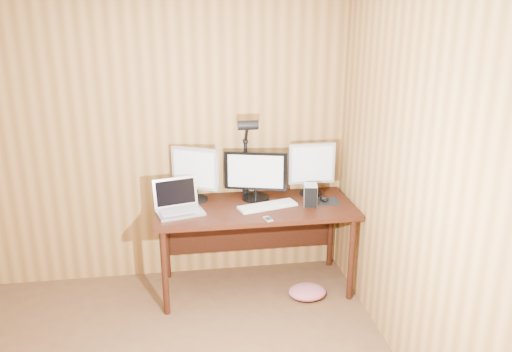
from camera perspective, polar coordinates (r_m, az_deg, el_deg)
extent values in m
plane|color=#B07B3F|center=(4.24, -13.43, 4.13)|extent=(4.00, 0.00, 4.00)
plane|color=#B07B3F|center=(2.70, 22.85, -4.89)|extent=(0.00, 4.00, 4.00)
cube|color=black|center=(4.07, -0.10, -3.67)|extent=(1.60, 0.70, 0.04)
cube|color=black|center=(4.47, -0.71, -5.43)|extent=(1.48, 0.02, 0.51)
cylinder|color=black|center=(3.93, -10.39, -10.85)|extent=(0.05, 0.05, 0.71)
cylinder|color=black|center=(4.45, -10.21, -7.25)|extent=(0.05, 0.05, 0.71)
cylinder|color=black|center=(4.14, 10.84, -9.35)|extent=(0.05, 0.05, 0.71)
cylinder|color=black|center=(4.63, 8.51, -6.11)|extent=(0.05, 0.05, 0.71)
cylinder|color=black|center=(4.20, -0.04, -2.50)|extent=(0.23, 0.23, 0.02)
cylinder|color=black|center=(4.19, -0.04, -1.94)|extent=(0.03, 0.03, 0.07)
cube|color=black|center=(4.12, -0.04, 0.59)|extent=(0.51, 0.17, 0.32)
cube|color=silver|center=(4.11, -0.07, 0.51)|extent=(0.44, 0.12, 0.28)
cylinder|color=black|center=(4.20, -6.84, -2.63)|extent=(0.19, 0.19, 0.02)
cylinder|color=black|center=(4.18, -6.87, -1.96)|extent=(0.04, 0.04, 0.08)
cube|color=silver|center=(4.11, -6.98, 0.87)|extent=(0.38, 0.21, 0.35)
cube|color=silver|center=(4.10, -7.10, 0.78)|extent=(0.32, 0.16, 0.30)
cylinder|color=black|center=(4.33, 6.26, -1.95)|extent=(0.19, 0.19, 0.02)
cylinder|color=black|center=(4.32, 6.29, -1.30)|extent=(0.04, 0.04, 0.08)
cube|color=silver|center=(4.25, 6.38, 1.44)|extent=(0.40, 0.04, 0.35)
cube|color=silver|center=(4.23, 6.46, 1.36)|extent=(0.35, 0.01, 0.30)
cube|color=silver|center=(3.95, -8.67, -4.10)|extent=(0.40, 0.33, 0.02)
cube|color=silver|center=(4.02, -9.21, -1.82)|extent=(0.35, 0.14, 0.23)
cube|color=black|center=(4.02, -9.21, -1.82)|extent=(0.31, 0.11, 0.19)
cube|color=#B2B2B7|center=(3.95, -8.68, -3.96)|extent=(0.33, 0.22, 0.00)
cube|color=silver|center=(4.03, 1.33, -3.44)|extent=(0.50, 0.27, 0.02)
cube|color=white|center=(4.02, 1.33, -3.28)|extent=(0.46, 0.23, 0.00)
cube|color=black|center=(4.19, 7.80, -2.86)|extent=(0.25, 0.21, 0.00)
ellipsoid|color=black|center=(4.18, 7.81, -2.60)|extent=(0.07, 0.11, 0.04)
cube|color=silver|center=(4.08, 6.23, -2.14)|extent=(0.13, 0.17, 0.17)
cube|color=black|center=(4.01, 6.29, -2.52)|extent=(0.10, 0.03, 0.16)
cube|color=silver|center=(3.79, 1.39, -4.95)|extent=(0.07, 0.10, 0.01)
cube|color=black|center=(3.79, 1.39, -4.86)|extent=(0.05, 0.06, 0.00)
cylinder|color=black|center=(4.26, 6.65, -1.70)|extent=(0.05, 0.05, 0.11)
cube|color=black|center=(4.34, -1.17, -2.08)|extent=(0.05, 0.07, 0.07)
cylinder|color=black|center=(4.27, -1.19, 0.95)|extent=(0.03, 0.03, 0.46)
sphere|color=black|center=(4.20, -1.21, 3.96)|extent=(0.05, 0.05, 0.05)
cylinder|color=black|center=(4.11, -1.09, 4.90)|extent=(0.02, 0.16, 0.19)
cylinder|color=black|center=(4.01, -0.92, 5.82)|extent=(0.16, 0.08, 0.08)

